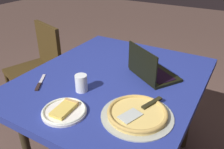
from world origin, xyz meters
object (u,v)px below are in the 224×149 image
at_px(dining_table, 113,86).
at_px(table_knife, 40,84).
at_px(pizza_plate, 64,111).
at_px(laptop, 151,71).
at_px(chair_near, 39,64).
at_px(drink_cup, 81,83).
at_px(pizza_tray, 137,113).

distance_m(dining_table, table_knife, 0.47).
bearing_deg(pizza_plate, laptop, 158.24).
relative_size(dining_table, table_knife, 7.10).
distance_m(table_knife, chair_near, 0.87).
bearing_deg(table_knife, drink_cup, 105.31).
height_order(pizza_plate, table_knife, pizza_plate).
distance_m(pizza_plate, chair_near, 1.20).
xyz_separation_m(pizza_plate, table_knife, (-0.14, -0.32, -0.01)).
height_order(laptop, table_knife, laptop).
height_order(table_knife, drink_cup, drink_cup).
bearing_deg(chair_near, dining_table, 76.20).
height_order(pizza_tray, chair_near, chair_near).
xyz_separation_m(laptop, pizza_plate, (0.58, -0.23, -0.03)).
bearing_deg(pizza_plate, dining_table, 176.60).
relative_size(laptop, pizza_plate, 1.64).
xyz_separation_m(dining_table, pizza_plate, (0.45, -0.03, 0.08)).
relative_size(dining_table, laptop, 3.41).
relative_size(pizza_plate, pizza_tray, 0.63).
xyz_separation_m(pizza_plate, pizza_tray, (-0.16, 0.33, 0.00)).
relative_size(pizza_plate, table_knife, 1.27).
xyz_separation_m(laptop, pizza_tray, (0.42, 0.10, -0.03)).
bearing_deg(chair_near, pizza_tray, 67.49).
distance_m(dining_table, pizza_tray, 0.43).
bearing_deg(laptop, table_knife, -51.54).
relative_size(laptop, drink_cup, 3.67).
bearing_deg(pizza_tray, drink_cup, -97.64).
relative_size(pizza_tray, drink_cup, 3.56).
bearing_deg(laptop, drink_cup, -37.87).
bearing_deg(pizza_tray, dining_table, -133.51).
bearing_deg(table_knife, pizza_tray, 91.93).
distance_m(laptop, table_knife, 0.71).
bearing_deg(drink_cup, pizza_plate, 13.71).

